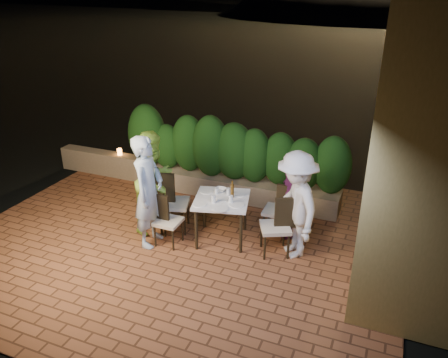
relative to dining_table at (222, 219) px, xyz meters
The scene contains 31 objects.
ground 1.04m from the dining_table, 130.47° to the right, with size 400.00×400.00×0.00m, color black.
terrace_floor 0.81m from the dining_table, 159.51° to the right, with size 7.00×6.00×0.15m, color brown.
building_wall 3.87m from the dining_table, 23.06° to the left, with size 1.60×5.00×5.00m, color #A0843F.
window_pane 2.84m from the dining_table, 19.25° to the left, with size 0.08×1.00×1.40m, color black.
window_frame 2.83m from the dining_table, 19.33° to the left, with size 0.06×1.15×1.55m, color black.
planter 1.63m from the dining_table, 105.22° to the left, with size 4.20×0.55×0.40m, color #7C6A4F.
hedge 1.72m from the dining_table, 105.22° to the left, with size 4.00×0.70×1.10m, color #13360E, non-canonical shape.
parapet 3.77m from the dining_table, 155.44° to the left, with size 2.20×0.30×0.50m, color #7C6A4F.
hill 59.44m from the dining_table, 88.67° to the left, with size 52.00×40.00×22.00m, color black.
dining_table is the anchor object (origin of this frame).
plate_nw 0.55m from the dining_table, 125.80° to the right, with size 0.21×0.21×0.01m, color white.
plate_sw 0.52m from the dining_table, 157.74° to the left, with size 0.20×0.20×0.01m, color white.
plate_ne 0.50m from the dining_table, 21.51° to the right, with size 0.23×0.23×0.01m, color white.
plate_se 0.50m from the dining_table, 48.19° to the left, with size 0.20×0.20×0.01m, color white.
plate_centre 0.38m from the dining_table, 47.82° to the right, with size 0.19×0.19×0.01m, color white.
plate_front 0.52m from the dining_table, 70.19° to the right, with size 0.24×0.24×0.01m, color white.
glass_nw 0.47m from the dining_table, 109.96° to the right, with size 0.07×0.07×0.12m, color silver.
glass_sw 0.47m from the dining_table, 138.30° to the left, with size 0.06×0.06×0.10m, color silver.
glass_ne 0.48m from the dining_table, 23.09° to the right, with size 0.07×0.07×0.12m, color silver.
glass_se 0.47m from the dining_table, 73.16° to the left, with size 0.07×0.07×0.12m, color silver.
beer_bottle 0.55m from the dining_table, 38.64° to the left, with size 0.06×0.06×0.29m, color #52340D, non-canonical shape.
bowl 0.49m from the dining_table, 116.50° to the left, with size 0.19×0.19×0.05m, color white.
chair_left_front 0.87m from the dining_table, 148.91° to the right, with size 0.40×0.40×0.85m, color black, non-canonical shape.
chair_left_back 0.88m from the dining_table, behind, with size 0.48×0.48×1.04m, color black, non-canonical shape.
chair_right_front 0.92m from the dining_table, ahead, with size 0.44×0.44×0.96m, color black, non-canonical shape.
chair_right_back 0.94m from the dining_table, 32.55° to the left, with size 0.43×0.43×0.93m, color black, non-canonical shape.
diner_blue 1.27m from the dining_table, 153.24° to the right, with size 0.67×0.44×1.83m, color #A5BCD4.
diner_green 1.29m from the dining_table, behind, with size 0.84×0.66×1.74m, color #8CC03C.
diner_white 1.28m from the dining_table, ahead, with size 1.09×0.63×1.69m, color silver.
diner_purple 1.22m from the dining_table, 30.37° to the left, with size 0.88×0.37×1.50m, color #6E2462.
parapet_lamp 3.42m from the dining_table, 152.73° to the left, with size 0.10×0.10×0.14m, color orange.
Camera 1 is at (3.02, -5.00, 3.87)m, focal length 35.00 mm.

